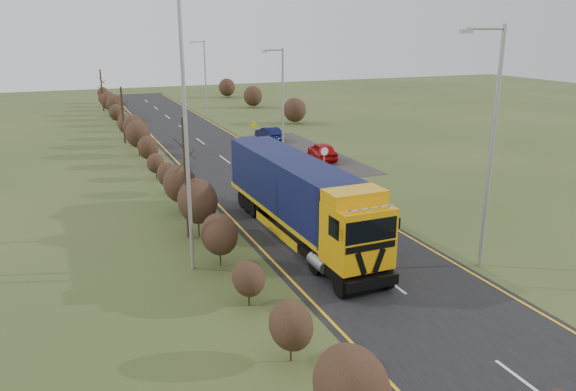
# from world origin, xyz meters

# --- Properties ---
(ground) EXTENTS (160.00, 160.00, 0.00)m
(ground) POSITION_xyz_m (0.00, 0.00, 0.00)
(ground) COLOR #37461E
(ground) RESTS_ON ground
(road) EXTENTS (8.00, 120.00, 0.02)m
(road) POSITION_xyz_m (0.00, 10.00, 0.01)
(road) COLOR black
(road) RESTS_ON ground
(layby) EXTENTS (6.00, 18.00, 0.02)m
(layby) POSITION_xyz_m (6.50, 20.00, 0.01)
(layby) COLOR #282624
(layby) RESTS_ON ground
(lane_markings) EXTENTS (7.52, 116.00, 0.01)m
(lane_markings) POSITION_xyz_m (0.00, 9.69, 0.03)
(lane_markings) COLOR #EDAC16
(lane_markings) RESTS_ON road
(hedgerow) EXTENTS (2.24, 102.04, 6.05)m
(hedgerow) POSITION_xyz_m (-6.00, 7.89, 1.62)
(hedgerow) COLOR black
(hedgerow) RESTS_ON ground
(lorry) EXTENTS (2.79, 14.37, 3.99)m
(lorry) POSITION_xyz_m (-1.47, 1.77, 2.27)
(lorry) COLOR black
(lorry) RESTS_ON ground
(car_red_hatchback) EXTENTS (2.36, 4.35, 1.41)m
(car_red_hatchback) POSITION_xyz_m (7.14, 16.94, 0.70)
(car_red_hatchback) COLOR #A20808
(car_red_hatchback) RESTS_ON ground
(car_blue_sedan) EXTENTS (1.59, 3.88, 1.25)m
(car_blue_sedan) POSITION_xyz_m (6.08, 26.14, 0.63)
(car_blue_sedan) COLOR black
(car_blue_sedan) RESTS_ON ground
(streetlight_near) EXTENTS (2.17, 0.20, 10.23)m
(streetlight_near) POSITION_xyz_m (4.46, -4.35, 5.68)
(streetlight_near) COLOR #96999C
(streetlight_near) RESTS_ON ground
(streetlight_mid) EXTENTS (1.82, 0.18, 8.53)m
(streetlight_mid) POSITION_xyz_m (5.07, 20.42, 4.69)
(streetlight_mid) COLOR #96999C
(streetlight_mid) RESTS_ON ground
(streetlight_far) EXTENTS (1.84, 0.18, 8.62)m
(streetlight_far) POSITION_xyz_m (5.05, 45.63, 4.74)
(streetlight_far) COLOR #96999C
(streetlight_far) RESTS_ON ground
(left_pole) EXTENTS (0.16, 0.16, 11.45)m
(left_pole) POSITION_xyz_m (-7.20, 0.15, 5.72)
(left_pole) COLOR #96999C
(left_pole) RESTS_ON ground
(speed_sign) EXTENTS (0.71, 0.10, 2.56)m
(speed_sign) POSITION_xyz_m (4.20, 10.60, 1.82)
(speed_sign) COLOR #96999C
(speed_sign) RESTS_ON ground
(warning_board) EXTENTS (0.71, 0.11, 1.87)m
(warning_board) POSITION_xyz_m (4.74, 26.43, 1.13)
(warning_board) COLOR #96999C
(warning_board) RESTS_ON ground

